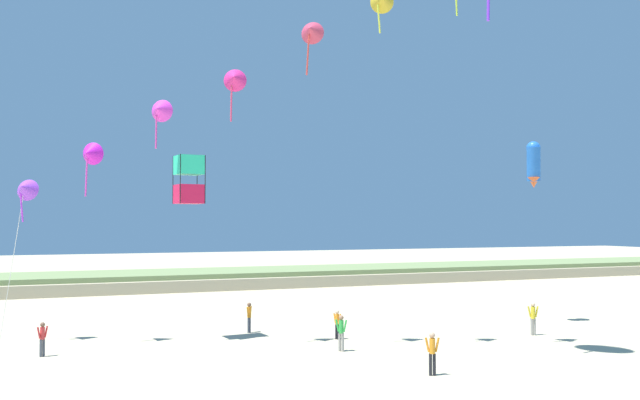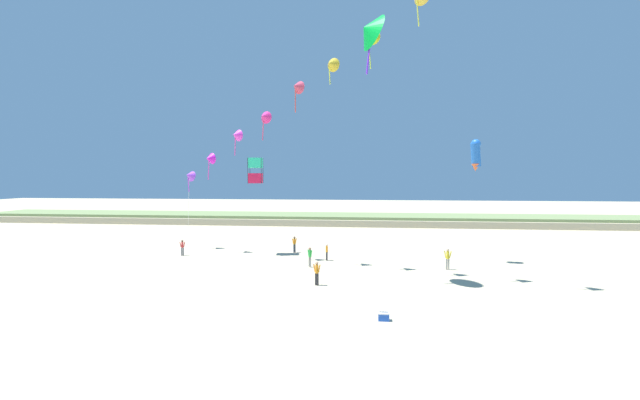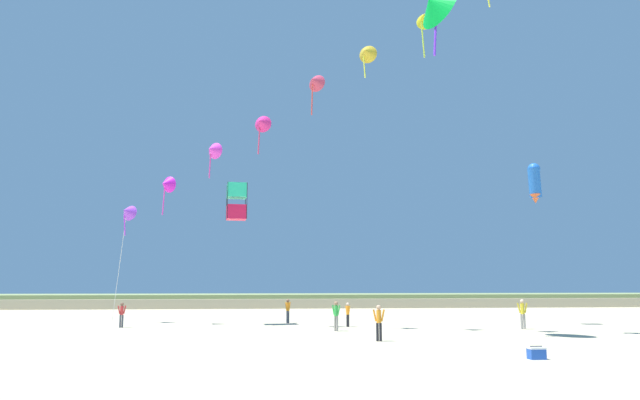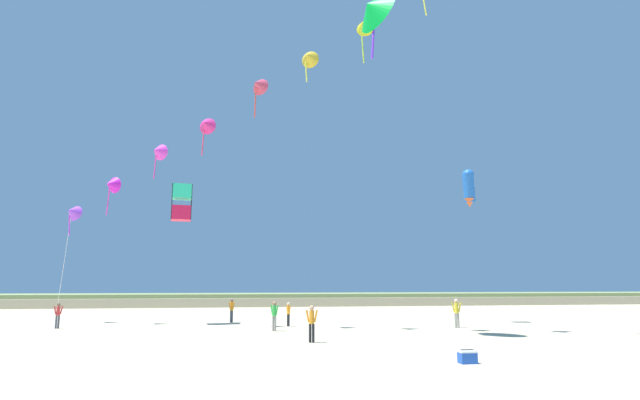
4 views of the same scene
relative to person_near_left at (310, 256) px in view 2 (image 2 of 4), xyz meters
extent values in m
plane|color=#C1B28E|center=(0.87, -14.17, -0.96)|extent=(240.00, 240.00, 0.00)
cube|color=tan|center=(0.87, 33.92, -0.45)|extent=(120.00, 10.63, 1.00)
cube|color=#7A8E56|center=(0.87, 33.92, 0.19)|extent=(120.00, 9.04, 0.57)
cylinder|color=gray|center=(-0.05, 0.05, -0.54)|extent=(0.12, 0.12, 0.83)
cylinder|color=gray|center=(0.05, -0.05, -0.54)|extent=(0.12, 0.12, 0.83)
cylinder|color=green|center=(0.00, 0.00, 0.17)|extent=(0.22, 0.22, 0.59)
cylinder|color=green|center=(-0.14, 0.13, 0.22)|extent=(0.20, 0.20, 0.56)
cylinder|color=green|center=(0.14, -0.13, 0.22)|extent=(0.20, 0.20, 0.56)
sphere|color=#9E7051|center=(0.00, 0.00, 0.58)|extent=(0.23, 0.23, 0.23)
cylinder|color=gray|center=(11.05, 0.32, -0.52)|extent=(0.13, 0.13, 0.87)
cylinder|color=gray|center=(11.20, 0.28, -0.52)|extent=(0.13, 0.13, 0.87)
cylinder|color=yellow|center=(11.12, 0.30, 0.22)|extent=(0.23, 0.23, 0.62)
cylinder|color=yellow|center=(10.93, 0.35, 0.27)|extent=(0.22, 0.14, 0.59)
cylinder|color=yellow|center=(11.32, 0.24, 0.27)|extent=(0.22, 0.14, 0.59)
sphere|color=beige|center=(11.12, 0.30, 0.66)|extent=(0.24, 0.24, 0.24)
cylinder|color=black|center=(1.14, 2.97, -0.58)|extent=(0.11, 0.11, 0.74)
cylinder|color=black|center=(1.08, 3.09, -0.58)|extent=(0.11, 0.11, 0.74)
cylinder|color=orange|center=(1.11, 3.03, 0.05)|extent=(0.20, 0.20, 0.53)
cylinder|color=orange|center=(1.18, 2.87, 0.09)|extent=(0.14, 0.19, 0.50)
cylinder|color=orange|center=(1.04, 3.18, 0.09)|extent=(0.14, 0.19, 0.50)
sphere|color=beige|center=(1.11, 3.03, 0.42)|extent=(0.20, 0.20, 0.20)
cylinder|color=black|center=(1.21, -5.79, -0.54)|extent=(0.12, 0.12, 0.84)
cylinder|color=black|center=(1.35, -5.84, -0.54)|extent=(0.12, 0.12, 0.84)
cylinder|color=orange|center=(1.28, -5.81, 0.18)|extent=(0.22, 0.22, 0.59)
cylinder|color=orange|center=(1.11, -5.74, 0.22)|extent=(0.22, 0.15, 0.56)
cylinder|color=orange|center=(1.46, -5.89, 0.22)|extent=(0.22, 0.15, 0.56)
sphere|color=tan|center=(1.28, -5.81, 0.60)|extent=(0.23, 0.23, 0.23)
cylinder|color=#474C56|center=(-12.65, 3.85, -0.58)|extent=(0.11, 0.11, 0.76)
cylinder|color=#474C56|center=(-12.77, 3.78, -0.58)|extent=(0.11, 0.11, 0.76)
cylinder|color=red|center=(-12.71, 3.81, 0.07)|extent=(0.20, 0.20, 0.54)
cylinder|color=red|center=(-12.56, 3.90, 0.11)|extent=(0.19, 0.15, 0.51)
cylinder|color=red|center=(-12.86, 3.73, 0.11)|extent=(0.19, 0.15, 0.51)
sphere|color=brown|center=(-12.71, 3.81, 0.45)|extent=(0.21, 0.21, 0.21)
cylinder|color=#474C56|center=(-2.50, 6.63, -0.55)|extent=(0.12, 0.12, 0.81)
cylinder|color=#474C56|center=(-2.41, 6.74, -0.55)|extent=(0.12, 0.12, 0.81)
cylinder|color=orange|center=(-2.45, 6.69, 0.14)|extent=(0.21, 0.21, 0.57)
cylinder|color=orange|center=(-2.58, 6.55, 0.18)|extent=(0.19, 0.20, 0.54)
cylinder|color=orange|center=(-2.33, 6.83, 0.18)|extent=(0.19, 0.20, 0.54)
sphere|color=brown|center=(-2.45, 6.69, 0.54)|extent=(0.22, 0.22, 0.22)
cone|color=#A244E7|center=(-13.63, 7.75, 6.64)|extent=(1.39, 1.31, 1.23)
cylinder|color=#C639E5|center=(-13.76, 7.83, 5.70)|extent=(0.21, 0.18, 1.44)
cone|color=#D51CCA|center=(-10.72, 5.86, 8.29)|extent=(1.33, 1.23, 1.14)
cylinder|color=#E539B1|center=(-10.85, 5.93, 7.14)|extent=(0.14, 0.18, 1.87)
cone|color=#EE39C9|center=(-7.60, 4.59, 10.42)|extent=(1.31, 1.19, 1.11)
cylinder|color=#E53998|center=(-7.73, 4.66, 9.36)|extent=(0.11, 0.22, 1.68)
cone|color=#E72980|center=(-4.40, 2.57, 11.79)|extent=(1.30, 1.10, 1.14)
cylinder|color=#E5395F|center=(-4.53, 2.64, 10.65)|extent=(0.15, 0.20, 1.84)
cone|color=#CE3B57|center=(-1.19, 0.78, 13.97)|extent=(1.36, 1.28, 1.16)
cylinder|color=#E54239|center=(-1.32, 0.86, 12.81)|extent=(0.11, 0.29, 1.87)
cone|color=gold|center=(1.81, -0.66, 15.36)|extent=(1.30, 1.13, 1.11)
cylinder|color=yellow|center=(1.68, -0.59, 14.46)|extent=(0.16, 0.15, 1.35)
cone|color=yellow|center=(4.93, -2.35, 16.86)|extent=(1.37, 1.27, 1.21)
cylinder|color=#C9E539|center=(4.80, -2.28, 15.57)|extent=(0.24, 0.17, 2.14)
cylinder|color=yellow|center=(8.10, -3.80, 17.82)|extent=(0.21, 0.30, 1.85)
cylinder|color=silver|center=(-14.17, 8.66, 2.94)|extent=(1.15, 1.95, 7.80)
cube|color=#F01A46|center=(-5.99, 5.40, 6.37)|extent=(1.41, 1.41, 0.95)
cube|color=#2DE5A2|center=(-5.99, 5.40, 7.84)|extent=(1.41, 1.41, 0.95)
cylinder|color=black|center=(-5.43, 6.11, 7.11)|extent=(0.04, 0.04, 2.42)
cylinder|color=black|center=(-6.69, 5.96, 7.11)|extent=(0.04, 0.04, 2.42)
cylinder|color=black|center=(-6.54, 4.70, 7.11)|extent=(0.04, 0.04, 2.42)
cylinder|color=black|center=(-5.28, 4.85, 7.11)|extent=(0.04, 0.04, 2.42)
cone|color=#09C038|center=(4.73, -4.85, 16.45)|extent=(2.67, 3.09, 2.73)
cone|color=#712DE5|center=(4.73, -4.85, 16.47)|extent=(1.51, 1.72, 1.52)
cylinder|color=#712DE5|center=(4.73, -4.85, 14.76)|extent=(0.37, 0.38, 2.60)
cylinder|color=blue|center=(13.91, 3.52, 8.41)|extent=(1.30, 1.37, 2.12)
sphere|color=blue|center=(13.91, 3.52, 9.32)|extent=(0.82, 0.82, 0.82)
cone|color=#E55D2D|center=(13.91, 3.52, 7.31)|extent=(0.98, 0.98, 0.62)
sphere|color=black|center=(13.91, 3.52, 9.56)|extent=(0.17, 0.17, 0.17)
cube|color=blue|center=(5.60, -12.59, -0.78)|extent=(0.56, 0.40, 0.36)
cube|color=white|center=(5.60, -12.59, -0.57)|extent=(0.58, 0.41, 0.06)
cylinder|color=black|center=(5.60, -12.59, -0.51)|extent=(0.45, 0.03, 0.03)
camera|label=1|loc=(-12.57, -28.56, 4.94)|focal=38.00mm
camera|label=2|loc=(4.77, -34.60, 6.46)|focal=24.00mm
camera|label=3|loc=(-4.09, -32.56, 1.72)|focal=32.00mm
camera|label=4|loc=(-2.16, -29.00, 1.71)|focal=28.00mm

